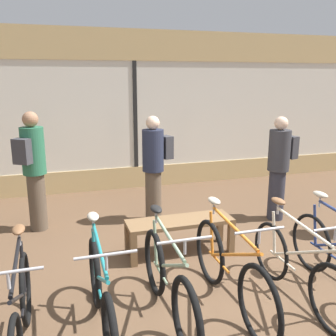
{
  "coord_description": "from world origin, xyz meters",
  "views": [
    {
      "loc": [
        -1.6,
        -3.54,
        2.28
      ],
      "look_at": [
        0.0,
        1.69,
        0.95
      ],
      "focal_mm": 40.0,
      "sensor_mm": 36.0,
      "label": 1
    }
  ],
  "objects_px": {
    "bicycle_far_left": "(21,315)",
    "customer_mid_floor": "(34,168)",
    "bicycle_left": "(101,297)",
    "bicycle_center": "(230,271)",
    "bicycle_center_left": "(168,283)",
    "customer_by_window": "(279,165)",
    "bicycle_center_right": "(297,267)",
    "customer_near_rack": "(154,165)",
    "display_bench": "(180,226)"
  },
  "relations": [
    {
      "from": "bicycle_center_left",
      "to": "customer_by_window",
      "type": "distance_m",
      "value": 3.25
    },
    {
      "from": "bicycle_center",
      "to": "display_bench",
      "type": "distance_m",
      "value": 1.3
    },
    {
      "from": "bicycle_left",
      "to": "bicycle_center_left",
      "type": "xyz_separation_m",
      "value": [
        0.63,
        0.05,
        -0.0
      ]
    },
    {
      "from": "bicycle_far_left",
      "to": "bicycle_center_right",
      "type": "distance_m",
      "value": 2.65
    },
    {
      "from": "display_bench",
      "to": "bicycle_center",
      "type": "bearing_deg",
      "value": -85.93
    },
    {
      "from": "bicycle_center_left",
      "to": "display_bench",
      "type": "xyz_separation_m",
      "value": [
        0.56,
        1.3,
        -0.0
      ]
    },
    {
      "from": "bicycle_center_left",
      "to": "customer_mid_floor",
      "type": "distance_m",
      "value": 3.02
    },
    {
      "from": "bicycle_left",
      "to": "customer_near_rack",
      "type": "distance_m",
      "value": 2.91
    },
    {
      "from": "bicycle_center",
      "to": "bicycle_center_left",
      "type": "bearing_deg",
      "value": -179.55
    },
    {
      "from": "bicycle_center_right",
      "to": "customer_mid_floor",
      "type": "distance_m",
      "value": 3.86
    },
    {
      "from": "bicycle_center_right",
      "to": "customer_by_window",
      "type": "distance_m",
      "value": 2.46
    },
    {
      "from": "customer_by_window",
      "to": "customer_mid_floor",
      "type": "bearing_deg",
      "value": 170.1
    },
    {
      "from": "bicycle_left",
      "to": "display_bench",
      "type": "relative_size",
      "value": 1.26
    },
    {
      "from": "bicycle_far_left",
      "to": "customer_mid_floor",
      "type": "relative_size",
      "value": 0.93
    },
    {
      "from": "display_bench",
      "to": "customer_mid_floor",
      "type": "xyz_separation_m",
      "value": [
        -1.82,
        1.38,
        0.6
      ]
    },
    {
      "from": "customer_by_window",
      "to": "customer_mid_floor",
      "type": "relative_size",
      "value": 0.94
    },
    {
      "from": "bicycle_center",
      "to": "bicycle_far_left",
      "type": "bearing_deg",
      "value": -176.23
    },
    {
      "from": "bicycle_center_right",
      "to": "customer_by_window",
      "type": "bearing_deg",
      "value": 61.96
    },
    {
      "from": "bicycle_center_right",
      "to": "display_bench",
      "type": "bearing_deg",
      "value": 119.65
    },
    {
      "from": "bicycle_left",
      "to": "customer_by_window",
      "type": "distance_m",
      "value": 3.78
    },
    {
      "from": "customer_mid_floor",
      "to": "bicycle_center",
      "type": "bearing_deg",
      "value": -54.39
    },
    {
      "from": "bicycle_center_right",
      "to": "bicycle_center",
      "type": "bearing_deg",
      "value": 171.62
    },
    {
      "from": "bicycle_left",
      "to": "customer_by_window",
      "type": "height_order",
      "value": "customer_by_window"
    },
    {
      "from": "bicycle_center_left",
      "to": "bicycle_left",
      "type": "bearing_deg",
      "value": -175.16
    },
    {
      "from": "bicycle_center",
      "to": "bicycle_left",
      "type": "bearing_deg",
      "value": -177.38
    },
    {
      "from": "bicycle_far_left",
      "to": "customer_near_rack",
      "type": "bearing_deg",
      "value": 55.43
    },
    {
      "from": "bicycle_left",
      "to": "bicycle_center",
      "type": "xyz_separation_m",
      "value": [
        1.29,
        0.06,
        0.01
      ]
    },
    {
      "from": "customer_mid_floor",
      "to": "customer_near_rack",
      "type": "bearing_deg",
      "value": -3.95
    },
    {
      "from": "bicycle_center",
      "to": "customer_by_window",
      "type": "bearing_deg",
      "value": 47.73
    },
    {
      "from": "bicycle_left",
      "to": "bicycle_center_left",
      "type": "bearing_deg",
      "value": 4.84
    },
    {
      "from": "bicycle_center_right",
      "to": "customer_near_rack",
      "type": "relative_size",
      "value": 0.99
    },
    {
      "from": "bicycle_center",
      "to": "customer_mid_floor",
      "type": "height_order",
      "value": "customer_mid_floor"
    },
    {
      "from": "bicycle_center_right",
      "to": "display_bench",
      "type": "height_order",
      "value": "bicycle_center_right"
    },
    {
      "from": "bicycle_center_right",
      "to": "bicycle_center_left",
      "type": "bearing_deg",
      "value": 175.84
    },
    {
      "from": "bicycle_far_left",
      "to": "customer_mid_floor",
      "type": "xyz_separation_m",
      "value": [
        0.03,
        2.8,
        0.59
      ]
    },
    {
      "from": "bicycle_left",
      "to": "customer_mid_floor",
      "type": "distance_m",
      "value": 2.86
    },
    {
      "from": "bicycle_far_left",
      "to": "bicycle_center",
      "type": "relative_size",
      "value": 0.94
    },
    {
      "from": "bicycle_left",
      "to": "customer_by_window",
      "type": "xyz_separation_m",
      "value": [
        3.12,
        2.08,
        0.52
      ]
    },
    {
      "from": "customer_by_window",
      "to": "bicycle_far_left",
      "type": "bearing_deg",
      "value": -150.41
    },
    {
      "from": "customer_near_rack",
      "to": "customer_mid_floor",
      "type": "distance_m",
      "value": 1.82
    },
    {
      "from": "customer_near_rack",
      "to": "bicycle_far_left",
      "type": "bearing_deg",
      "value": -124.57
    },
    {
      "from": "bicycle_center_right",
      "to": "customer_by_window",
      "type": "relative_size",
      "value": 1.0
    },
    {
      "from": "bicycle_left",
      "to": "display_bench",
      "type": "xyz_separation_m",
      "value": [
        1.19,
        1.35,
        -0.0
      ]
    },
    {
      "from": "bicycle_left",
      "to": "display_bench",
      "type": "height_order",
      "value": "bicycle_left"
    },
    {
      "from": "bicycle_center_left",
      "to": "bicycle_far_left",
      "type": "bearing_deg",
      "value": -174.56
    },
    {
      "from": "customer_near_rack",
      "to": "customer_mid_floor",
      "type": "relative_size",
      "value": 0.94
    },
    {
      "from": "bicycle_far_left",
      "to": "display_bench",
      "type": "xyz_separation_m",
      "value": [
        1.85,
        1.42,
        -0.0
      ]
    },
    {
      "from": "bicycle_far_left",
      "to": "bicycle_center_right",
      "type": "height_order",
      "value": "bicycle_far_left"
    },
    {
      "from": "bicycle_center_left",
      "to": "customer_by_window",
      "type": "height_order",
      "value": "customer_by_window"
    },
    {
      "from": "customer_near_rack",
      "to": "bicycle_left",
      "type": "bearing_deg",
      "value": -114.44
    }
  ]
}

